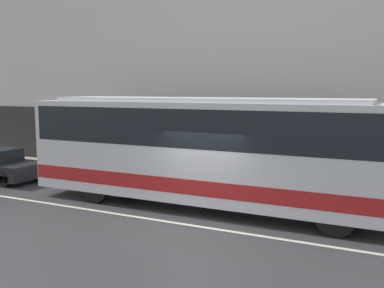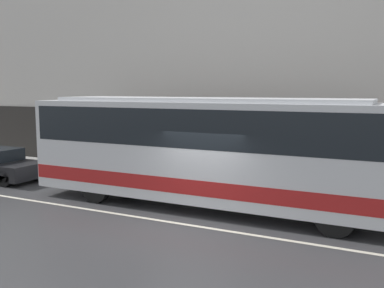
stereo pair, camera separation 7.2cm
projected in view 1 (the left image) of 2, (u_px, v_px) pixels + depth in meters
name	position (u px, v px, depth m)	size (l,w,h in m)	color
ground_plane	(193.00, 226.00, 11.71)	(60.00, 60.00, 0.00)	#38383A
sidewalk	(252.00, 185.00, 16.30)	(60.00, 2.32, 0.13)	gray
building_facade	(264.00, 41.00, 16.77)	(60.00, 0.35, 11.56)	silver
lane_stripe	(193.00, 225.00, 11.71)	(54.00, 0.14, 0.01)	beige
transit_bus	(203.00, 146.00, 13.37)	(11.56, 2.50, 3.45)	silver
pedestrian_waiting	(203.00, 160.00, 17.40)	(0.36, 0.36, 1.53)	#333338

